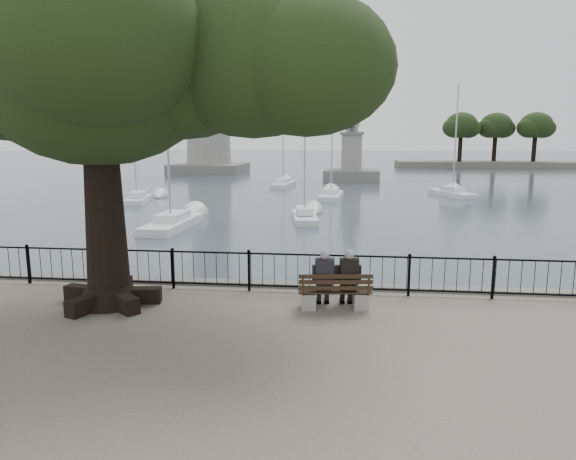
# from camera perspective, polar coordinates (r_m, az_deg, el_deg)

# --- Properties ---
(harbor) EXTENTS (260.00, 260.00, 1.20)m
(harbor) POSITION_cam_1_polar(r_m,az_deg,el_deg) (13.76, 0.24, -8.27)
(harbor) COLOR #5F5D55
(harbor) RESTS_ON ground
(railing) EXTENTS (22.06, 0.06, 1.00)m
(railing) POSITION_cam_1_polar(r_m,az_deg,el_deg) (12.98, 0.00, -4.53)
(railing) COLOR black
(railing) RESTS_ON ground
(bench) EXTENTS (1.71, 0.69, 0.88)m
(bench) POSITION_cam_1_polar(r_m,az_deg,el_deg) (11.84, 5.21, -7.30)
(bench) COLOR gray
(bench) RESTS_ON ground
(person_left) EXTENTS (0.43, 0.72, 1.39)m
(person_left) POSITION_cam_1_polar(r_m,az_deg,el_deg) (11.82, 4.03, -5.63)
(person_left) COLOR black
(person_left) RESTS_ON ground
(person_right) EXTENTS (0.43, 0.72, 1.39)m
(person_right) POSITION_cam_1_polar(r_m,az_deg,el_deg) (11.87, 6.70, -5.60)
(person_right) COLOR black
(person_right) RESTS_ON ground
(tree) EXTENTS (10.59, 7.39, 8.64)m
(tree) POSITION_cam_1_polar(r_m,az_deg,el_deg) (12.28, -16.87, 18.34)
(tree) COLOR black
(tree) RESTS_ON ground
(lighthouse) EXTENTS (9.88, 9.88, 30.28)m
(lighthouse) POSITION_cam_1_polar(r_m,az_deg,el_deg) (74.97, -8.97, 16.06)
(lighthouse) COLOR #5F5D55
(lighthouse) RESTS_ON ground
(lion_monument) EXTENTS (6.23, 6.23, 9.14)m
(lion_monument) POSITION_cam_1_polar(r_m,az_deg,el_deg) (59.96, 7.05, 7.63)
(lion_monument) COLOR #5F5D55
(lion_monument) RESTS_ON ground
(sailboat_a) EXTENTS (1.87, 6.16, 12.46)m
(sailboat_a) POSITION_cam_1_polar(r_m,az_deg,el_deg) (28.81, -12.67, 0.89)
(sailboat_a) COLOR white
(sailboat_a) RESTS_ON ground
(sailboat_b) EXTENTS (1.97, 4.91, 10.43)m
(sailboat_b) POSITION_cam_1_polar(r_m,az_deg,el_deg) (30.76, 1.86, 1.68)
(sailboat_b) COLOR white
(sailboat_b) RESTS_ON ground
(sailboat_e) EXTENTS (2.36, 5.05, 11.85)m
(sailboat_e) POSITION_cam_1_polar(r_m,az_deg,el_deg) (41.43, -16.31, 3.51)
(sailboat_e) COLOR white
(sailboat_e) RESTS_ON ground
(sailboat_f) EXTENTS (1.96, 5.70, 11.67)m
(sailboat_f) POSITION_cam_1_polar(r_m,az_deg,el_deg) (42.30, 4.82, 3.98)
(sailboat_f) COLOR white
(sailboat_f) RESTS_ON ground
(sailboat_g) EXTENTS (3.41, 5.64, 9.40)m
(sailboat_g) POSITION_cam_1_polar(r_m,az_deg,el_deg) (46.01, 17.74, 3.97)
(sailboat_g) COLOR white
(sailboat_g) RESTS_ON ground
(sailboat_h) EXTENTS (2.10, 5.67, 12.19)m
(sailboat_h) POSITION_cam_1_polar(r_m,az_deg,el_deg) (52.67, -0.50, 5.24)
(sailboat_h) COLOR white
(sailboat_h) RESTS_ON ground
(far_shore) EXTENTS (30.00, 8.60, 9.18)m
(far_shore) POSITION_cam_1_polar(r_m,az_deg,el_deg) (92.64, 21.80, 8.90)
(far_shore) COLOR #59534A
(far_shore) RESTS_ON ground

